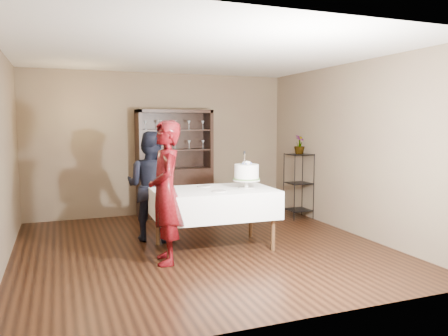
{
  "coord_description": "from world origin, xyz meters",
  "views": [
    {
      "loc": [
        -1.85,
        -5.77,
        1.77
      ],
      "look_at": [
        0.39,
        0.1,
        1.11
      ],
      "focal_mm": 35.0,
      "sensor_mm": 36.0,
      "label": 1
    }
  ],
  "objects_px": {
    "china_hutch": "(175,181)",
    "woman": "(166,192)",
    "potted_plant": "(299,145)",
    "man": "(151,186)",
    "plant_etagere": "(299,183)",
    "cake_table": "(214,203)",
    "cake": "(246,173)"
  },
  "relations": [
    {
      "from": "china_hutch",
      "to": "man",
      "type": "bearing_deg",
      "value": -115.91
    },
    {
      "from": "woman",
      "to": "man",
      "type": "bearing_deg",
      "value": -174.66
    },
    {
      "from": "cake_table",
      "to": "man",
      "type": "height_order",
      "value": "man"
    },
    {
      "from": "plant_etagere",
      "to": "woman",
      "type": "relative_size",
      "value": 0.67
    },
    {
      "from": "plant_etagere",
      "to": "woman",
      "type": "distance_m",
      "value": 3.36
    },
    {
      "from": "plant_etagere",
      "to": "man",
      "type": "relative_size",
      "value": 0.73
    },
    {
      "from": "cake",
      "to": "china_hutch",
      "type": "bearing_deg",
      "value": 100.07
    },
    {
      "from": "china_hutch",
      "to": "plant_etagere",
      "type": "relative_size",
      "value": 1.67
    },
    {
      "from": "china_hutch",
      "to": "plant_etagere",
      "type": "height_order",
      "value": "china_hutch"
    },
    {
      "from": "plant_etagere",
      "to": "cake_table",
      "type": "distance_m",
      "value": 2.48
    },
    {
      "from": "plant_etagere",
      "to": "man",
      "type": "bearing_deg",
      "value": -169.33
    },
    {
      "from": "plant_etagere",
      "to": "potted_plant",
      "type": "distance_m",
      "value": 0.71
    },
    {
      "from": "cake_table",
      "to": "woman",
      "type": "relative_size",
      "value": 0.95
    },
    {
      "from": "man",
      "to": "cake",
      "type": "distance_m",
      "value": 1.47
    },
    {
      "from": "man",
      "to": "potted_plant",
      "type": "relative_size",
      "value": 4.74
    },
    {
      "from": "woman",
      "to": "cake",
      "type": "distance_m",
      "value": 1.29
    },
    {
      "from": "plant_etagere",
      "to": "man",
      "type": "distance_m",
      "value": 2.91
    },
    {
      "from": "cake_table",
      "to": "woman",
      "type": "distance_m",
      "value": 0.9
    },
    {
      "from": "man",
      "to": "potted_plant",
      "type": "bearing_deg",
      "value": -133.34
    },
    {
      "from": "china_hutch",
      "to": "cake_table",
      "type": "xyz_separation_m",
      "value": [
        -0.04,
        -2.34,
        -0.02
      ]
    },
    {
      "from": "plant_etagere",
      "to": "woman",
      "type": "height_order",
      "value": "woman"
    },
    {
      "from": "cake_table",
      "to": "cake",
      "type": "relative_size",
      "value": 3.21
    },
    {
      "from": "plant_etagere",
      "to": "cake",
      "type": "height_order",
      "value": "cake"
    },
    {
      "from": "plant_etagere",
      "to": "woman",
      "type": "bearing_deg",
      "value": -149.85
    },
    {
      "from": "plant_etagere",
      "to": "cake",
      "type": "bearing_deg",
      "value": -140.6
    },
    {
      "from": "woman",
      "to": "potted_plant",
      "type": "xyz_separation_m",
      "value": [
        2.88,
        1.66,
        0.46
      ]
    },
    {
      "from": "woman",
      "to": "cake_table",
      "type": "bearing_deg",
      "value": 124.07
    },
    {
      "from": "man",
      "to": "china_hutch",
      "type": "bearing_deg",
      "value": -79.46
    },
    {
      "from": "plant_etagere",
      "to": "cake_table",
      "type": "relative_size",
      "value": 0.7
    },
    {
      "from": "china_hutch",
      "to": "cake",
      "type": "xyz_separation_m",
      "value": [
        0.43,
        -2.41,
        0.39
      ]
    },
    {
      "from": "woman",
      "to": "cake",
      "type": "xyz_separation_m",
      "value": [
        1.24,
        0.32,
        0.15
      ]
    },
    {
      "from": "china_hutch",
      "to": "woman",
      "type": "relative_size",
      "value": 1.12
    }
  ]
}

